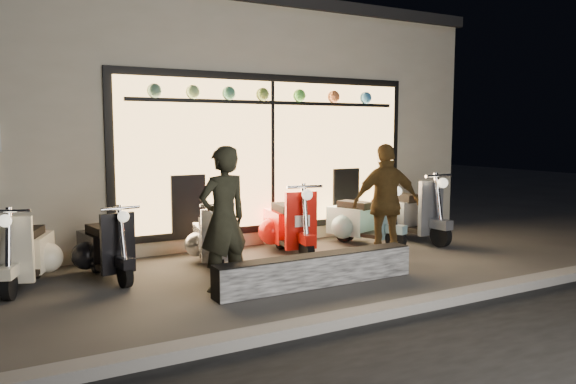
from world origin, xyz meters
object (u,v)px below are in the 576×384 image
object	(u,v)px
scooter_silver	(210,239)
man	(223,219)
graffiti_barrier	(317,270)
woman	(386,203)
scooter_red	(287,225)

from	to	relation	value
scooter_silver	man	distance (m)	1.53
graffiti_barrier	woman	xyz separation A→B (m)	(1.61, 0.64, 0.67)
scooter_silver	woman	bearing A→B (deg)	-13.75
woman	graffiti_barrier	bearing A→B (deg)	38.54
scooter_silver	woman	world-z (taller)	woman
man	woman	xyz separation A→B (m)	(2.71, 0.29, -0.01)
scooter_silver	man	size ratio (longest dim) A/B	0.74
scooter_red	graffiti_barrier	bearing A→B (deg)	-100.16
graffiti_barrier	woman	world-z (taller)	woman
scooter_silver	man	world-z (taller)	man
scooter_silver	man	bearing A→B (deg)	-93.25
scooter_silver	woman	distance (m)	2.64
scooter_silver	woman	size ratio (longest dim) A/B	0.74
scooter_red	man	size ratio (longest dim) A/B	0.88
graffiti_barrier	scooter_red	size ratio (longest dim) A/B	1.77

